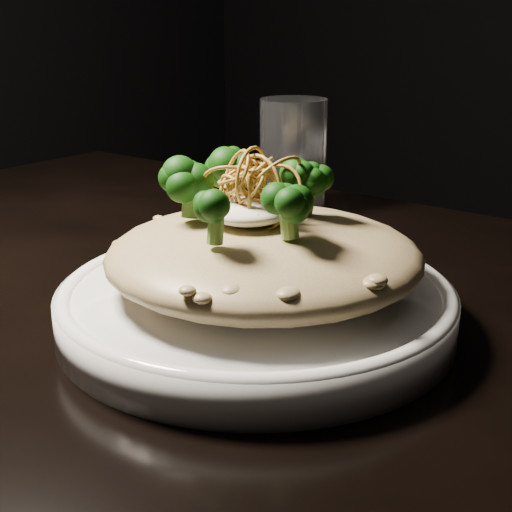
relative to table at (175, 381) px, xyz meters
The scene contains 7 objects.
table is the anchor object (origin of this frame).
plate 0.14m from the table, ahead, with size 0.29×0.29×0.03m, color white.
risotto 0.17m from the table, ahead, with size 0.23×0.23×0.05m, color brown.
broccoli 0.21m from the table, ahead, with size 0.13×0.13×0.05m, color black, non-canonical shape.
cheese 0.20m from the table, ahead, with size 0.06×0.06×0.02m, color white.
shallots 0.22m from the table, ahead, with size 0.06×0.06×0.04m, color #91581E, non-canonical shape.
drinking_glass 0.31m from the table, 102.48° to the left, with size 0.08×0.08×0.13m, color white.
Camera 1 is at (0.39, -0.40, 0.97)m, focal length 50.00 mm.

